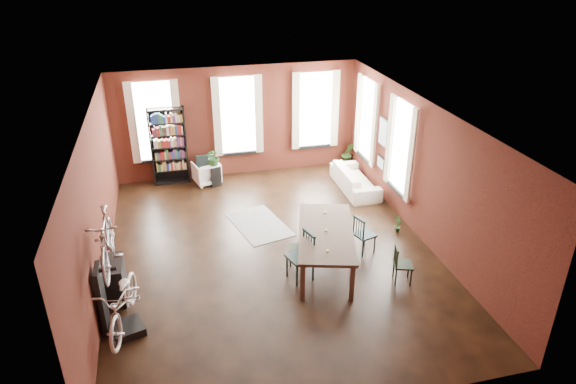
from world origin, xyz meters
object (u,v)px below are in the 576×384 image
object	(u,v)px
white_armchair	(206,172)
console_table	(114,280)
dining_chair_a	(300,257)
cream_sofa	(355,176)
plant_stand	(215,176)
bike_trainer	(128,329)
dining_chair_d	(364,234)
dining_table	(325,248)
dining_chair_b	(298,248)
dining_chair_c	(403,264)
bookshelf	(169,146)
bicycle_floor	(120,281)

from	to	relation	value
white_armchair	console_table	xyz separation A→B (m)	(-2.24, -4.90, 0.05)
dining_chair_a	cream_sofa	size ratio (longest dim) A/B	0.50
white_armchair	plant_stand	world-z (taller)	white_armchair
cream_sofa	bike_trainer	world-z (taller)	cream_sofa
dining_chair_d	plant_stand	bearing A→B (deg)	15.14
white_armchair	console_table	world-z (taller)	console_table
dining_table	cream_sofa	world-z (taller)	dining_table
bike_trainer	plant_stand	world-z (taller)	plant_stand
cream_sofa	console_table	world-z (taller)	cream_sofa
dining_chair_a	bike_trainer	bearing A→B (deg)	-93.11
dining_chair_b	dining_chair_c	xyz separation A→B (m)	(1.90, -1.14, 0.01)
dining_table	bookshelf	bearing A→B (deg)	136.06
white_armchair	cream_sofa	world-z (taller)	cream_sofa
cream_sofa	bicycle_floor	distance (m)	7.55
dining_table	dining_chair_b	world-z (taller)	dining_table
dining_chair_c	console_table	world-z (taller)	dining_chair_c
bookshelf	bicycle_floor	bearing A→B (deg)	-99.40
dining_table	cream_sofa	bearing A→B (deg)	75.90
dining_chair_d	dining_chair_b	bearing A→B (deg)	75.22
console_table	dining_chair_c	bearing A→B (deg)	-8.38
bike_trainer	dining_chair_b	bearing A→B (deg)	21.87
plant_stand	bicycle_floor	world-z (taller)	bicycle_floor
cream_sofa	bicycle_floor	size ratio (longest dim) A/B	1.13
bike_trainer	bicycle_floor	distance (m)	1.00
console_table	plant_stand	size ratio (longest dim) A/B	1.37
dining_table	dining_chair_c	world-z (taller)	dining_table
bike_trainer	white_armchair	bearing A→B (deg)	71.56
bookshelf	dining_chair_d	bearing A→B (deg)	-50.24
white_armchair	dining_chair_c	bearing A→B (deg)	106.10
dining_chair_b	white_armchair	bearing A→B (deg)	-148.15
dining_chair_c	console_table	size ratio (longest dim) A/B	1.01
dining_chair_b	plant_stand	size ratio (longest dim) A/B	1.34
cream_sofa	console_table	size ratio (longest dim) A/B	2.60
dining_chair_b	dining_chair_d	xyz separation A→B (m)	(1.55, 0.09, 0.06)
dining_table	cream_sofa	distance (m)	3.93
dining_chair_b	white_armchair	xyz separation A→B (m)	(-1.48, 4.59, -0.04)
cream_sofa	bike_trainer	xyz separation A→B (m)	(-5.98, -4.59, -0.33)
dining_chair_b	dining_chair_c	distance (m)	2.22
dining_chair_c	console_table	bearing A→B (deg)	97.71
bookshelf	plant_stand	distance (m)	1.51
bookshelf	cream_sofa	xyz separation A→B (m)	(4.95, -1.70, -0.69)
dining_chair_b	console_table	xyz separation A→B (m)	(-3.73, -0.31, 0.01)
dining_chair_d	dining_chair_c	bearing A→B (deg)	178.07
dining_chair_b	bike_trainer	bearing A→B (deg)	-54.20
dining_chair_c	cream_sofa	bearing A→B (deg)	8.21
plant_stand	bicycle_floor	distance (m)	6.22
cream_sofa	plant_stand	bearing A→B (deg)	72.23
dining_chair_b	bicycle_floor	world-z (taller)	bicycle_floor
bookshelf	console_table	size ratio (longest dim) A/B	2.75
dining_chair_c	bicycle_floor	distance (m)	5.43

